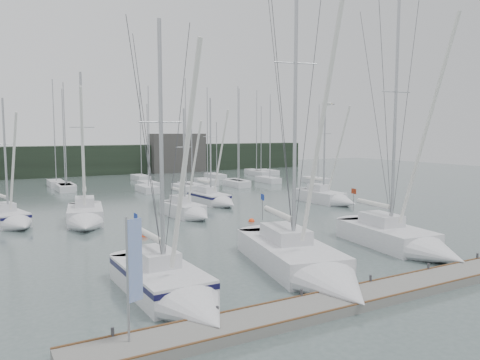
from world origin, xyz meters
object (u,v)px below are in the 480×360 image
sailboat_near_center (310,267)px  sailboat_mid_c (190,212)px  sailboat_near_right (409,243)px  dock_banner (132,267)px  sailboat_near_left (175,290)px  sailboat_mid_a (12,220)px  sailboat_mid_b (85,218)px  buoy_b (251,221)px  sailboat_mid_d (216,200)px  sailboat_mid_e (331,198)px  buoy_a (144,236)px

sailboat_near_center → sailboat_mid_c: sailboat_near_center is taller
sailboat_near_right → sailboat_mid_c: sailboat_near_right is taller
sailboat_near_center → dock_banner: sailboat_near_center is taller
sailboat_near_left → sailboat_near_right: 15.71m
sailboat_mid_a → sailboat_mid_c: bearing=-27.7°
sailboat_mid_b → dock_banner: size_ratio=3.05×
sailboat_mid_a → buoy_b: (17.33, -7.23, -0.54)m
sailboat_mid_c → sailboat_mid_d: bearing=39.7°
dock_banner → sailboat_near_right: bearing=-6.0°
sailboat_mid_e → dock_banner: sailboat_mid_e is taller
sailboat_mid_c → buoy_a: 7.46m
sailboat_mid_b → sailboat_mid_d: size_ratio=1.12×
dock_banner → sailboat_mid_c: bearing=42.8°
sailboat_mid_b → buoy_b: bearing=-10.1°
sailboat_mid_e → buoy_a: size_ratio=19.33×
sailboat_near_center → buoy_b: size_ratio=36.08×
sailboat_near_center → sailboat_mid_a: (-12.16, 21.64, -0.06)m
sailboat_near_left → sailboat_near_center: size_ratio=0.71×
buoy_a → buoy_b: buoy_a is taller
sailboat_near_left → sailboat_near_center: bearing=-2.6°
sailboat_near_left → sailboat_mid_e: size_ratio=1.10×
sailboat_mid_b → sailboat_mid_e: 24.16m
sailboat_mid_c → buoy_b: sailboat_mid_c is taller
sailboat_near_left → dock_banner: (-2.79, -3.41, 2.30)m
sailboat_near_right → sailboat_mid_b: 23.80m
sailboat_near_center → buoy_a: (-4.22, 13.41, -0.61)m
sailboat_mid_b → dock_banner: bearing=-86.2°
sailboat_near_center → sailboat_near_right: sailboat_near_center is taller
sailboat_near_left → sailboat_mid_d: bearing=58.6°
sailboat_mid_b → sailboat_near_right: bearing=-37.9°
sailboat_mid_d → dock_banner: 31.53m
sailboat_near_left → sailboat_mid_d: 27.09m
buoy_a → buoy_b: 9.45m
sailboat_mid_c → buoy_b: (3.82, -3.93, -0.53)m
sailboat_mid_a → sailboat_mid_d: size_ratio=0.93×
dock_banner → sailboat_near_left: bearing=31.1°
sailboat_mid_c → sailboat_mid_e: (15.67, 0.18, 0.02)m
sailboat_near_center → sailboat_mid_d: sailboat_near_center is taller
sailboat_near_left → buoy_a: size_ratio=21.33×
sailboat_near_center → buoy_a: bearing=119.6°
sailboat_near_right → dock_banner: (-18.46, -4.50, 2.29)m
buoy_a → sailboat_near_left: bearing=-102.4°
sailboat_near_left → sailboat_near_center: 7.14m
sailboat_near_left → dock_banner: size_ratio=3.13×
buoy_a → dock_banner: 17.86m
buoy_a → dock_banner: size_ratio=0.15×
sailboat_near_center → sailboat_mid_d: 24.46m
sailboat_near_right → dock_banner: size_ratio=3.95×
sailboat_mid_a → sailboat_mid_e: sailboat_mid_e is taller
sailboat_near_left → sailboat_near_right: sailboat_near_right is taller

